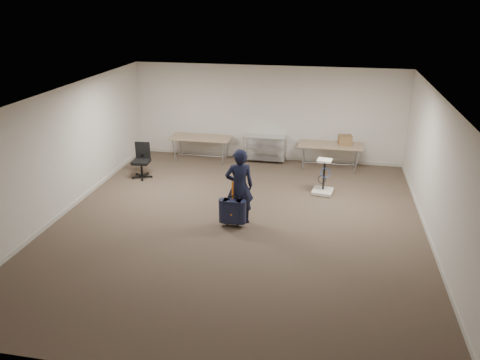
# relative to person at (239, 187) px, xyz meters

# --- Properties ---
(ground) EXTENTS (9.00, 9.00, 0.00)m
(ground) POSITION_rel_person_xyz_m (-0.02, -0.13, -0.85)
(ground) COLOR #413027
(ground) RESTS_ON ground
(room_shell) EXTENTS (8.00, 9.00, 9.00)m
(room_shell) POSITION_rel_person_xyz_m (-0.02, 1.26, -0.80)
(room_shell) COLOR beige
(room_shell) RESTS_ON ground
(folding_table_left) EXTENTS (1.80, 0.75, 0.73)m
(folding_table_left) POSITION_rel_person_xyz_m (-1.92, 3.82, -0.17)
(folding_table_left) COLOR #8D7756
(folding_table_left) RESTS_ON ground
(folding_table_right) EXTENTS (1.80, 0.75, 0.73)m
(folding_table_right) POSITION_rel_person_xyz_m (1.88, 3.82, -0.17)
(folding_table_right) COLOR #8D7756
(folding_table_right) RESTS_ON ground
(wire_shelf) EXTENTS (1.22, 0.47, 0.80)m
(wire_shelf) POSITION_rel_person_xyz_m (-0.02, 4.07, -0.41)
(wire_shelf) COLOR silver
(wire_shelf) RESTS_ON ground
(person) EXTENTS (0.72, 0.59, 1.69)m
(person) POSITION_rel_person_xyz_m (0.00, 0.00, 0.00)
(person) COLOR black
(person) RESTS_ON ground
(suitcase) EXTENTS (0.38, 0.22, 1.05)m
(suitcase) POSITION_rel_person_xyz_m (-0.11, -0.23, -0.49)
(suitcase) COLOR black
(suitcase) RESTS_ON ground
(office_chair) EXTENTS (0.58, 0.58, 0.95)m
(office_chair) POSITION_rel_person_xyz_m (-3.14, 2.18, -0.56)
(office_chair) COLOR black
(office_chair) RESTS_ON ground
(equipment_cart) EXTENTS (0.55, 0.55, 0.91)m
(equipment_cart) POSITION_rel_person_xyz_m (1.76, 1.96, -0.61)
(equipment_cart) COLOR beige
(equipment_cart) RESTS_ON ground
(cardboard_box) EXTENTS (0.40, 0.33, 0.27)m
(cardboard_box) POSITION_rel_person_xyz_m (2.27, 3.89, 0.02)
(cardboard_box) COLOR #997847
(cardboard_box) RESTS_ON folding_table_right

